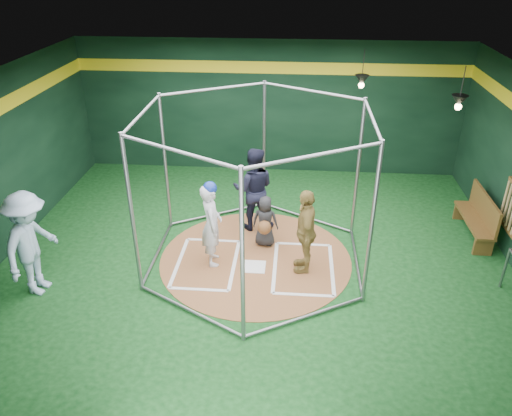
# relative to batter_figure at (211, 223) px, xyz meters

# --- Properties ---
(room_shell) EXTENTS (10.10, 9.10, 3.53)m
(room_shell) POSITION_rel_batter_figure_xyz_m (0.83, 0.18, 0.88)
(room_shell) COLOR #0C3612
(room_shell) RESTS_ON ground
(clay_disc) EXTENTS (3.80, 3.80, 0.01)m
(clay_disc) POSITION_rel_batter_figure_xyz_m (0.83, 0.17, -0.87)
(clay_disc) COLOR #925A35
(clay_disc) RESTS_ON ground
(home_plate) EXTENTS (0.43, 0.43, 0.01)m
(home_plate) POSITION_rel_batter_figure_xyz_m (0.83, -0.13, -0.86)
(home_plate) COLOR white
(home_plate) RESTS_ON clay_disc
(batter_box_left) EXTENTS (1.17, 1.77, 0.01)m
(batter_box_left) POSITION_rel_batter_figure_xyz_m (-0.12, -0.08, -0.86)
(batter_box_left) COLOR white
(batter_box_left) RESTS_ON clay_disc
(batter_box_right) EXTENTS (1.17, 1.77, 0.01)m
(batter_box_right) POSITION_rel_batter_figure_xyz_m (1.78, -0.08, -0.86)
(batter_box_right) COLOR white
(batter_box_right) RESTS_ON clay_disc
(batting_cage) EXTENTS (4.05, 4.67, 3.00)m
(batting_cage) POSITION_rel_batter_figure_xyz_m (0.83, 0.17, 0.62)
(batting_cage) COLOR gray
(batting_cage) RESTS_ON ground
(pendant_lamp_near) EXTENTS (0.34, 0.34, 0.90)m
(pendant_lamp_near) POSITION_rel_batter_figure_xyz_m (3.03, 3.77, 1.86)
(pendant_lamp_near) COLOR black
(pendant_lamp_near) RESTS_ON room_shell
(pendant_lamp_far) EXTENTS (0.34, 0.34, 0.90)m
(pendant_lamp_far) POSITION_rel_batter_figure_xyz_m (4.83, 2.17, 1.86)
(pendant_lamp_far) COLOR black
(pendant_lamp_far) RESTS_ON room_shell
(batter_figure) EXTENTS (0.51, 0.68, 1.74)m
(batter_figure) POSITION_rel_batter_figure_xyz_m (0.00, 0.00, 0.00)
(batter_figure) COLOR silver
(batter_figure) RESTS_ON clay_disc
(visitor_leopard) EXTENTS (0.43, 0.99, 1.68)m
(visitor_leopard) POSITION_rel_batter_figure_xyz_m (1.78, -0.09, -0.03)
(visitor_leopard) COLOR tan
(visitor_leopard) RESTS_ON clay_disc
(catcher_figure) EXTENTS (0.57, 0.59, 1.09)m
(catcher_figure) POSITION_rel_batter_figure_xyz_m (0.98, 0.71, -0.32)
(catcher_figure) COLOR black
(catcher_figure) RESTS_ON clay_disc
(umpire) EXTENTS (0.94, 0.75, 1.85)m
(umpire) POSITION_rel_batter_figure_xyz_m (0.68, 1.43, 0.06)
(umpire) COLOR black
(umpire) RESTS_ON clay_disc
(bystander_blue) EXTENTS (0.88, 1.35, 1.96)m
(bystander_blue) POSITION_rel_batter_figure_xyz_m (-2.98, -1.14, 0.10)
(bystander_blue) COLOR #A8C2DF
(bystander_blue) RESTS_ON ground
(dugout_bench) EXTENTS (0.39, 1.67, 0.98)m
(dugout_bench) POSITION_rel_batter_figure_xyz_m (5.45, 1.45, -0.38)
(dugout_bench) COLOR brown
(dugout_bench) RESTS_ON ground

